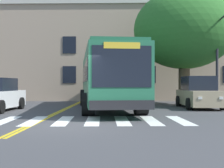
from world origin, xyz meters
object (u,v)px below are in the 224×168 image
car_tan_far_lane (199,94)px  traffic_light_near_corner (222,42)px  street_tree_curbside_large (184,30)px  car_grey_behind_bus (104,88)px  city_bus (107,78)px

car_tan_far_lane → traffic_light_near_corner: 3.23m
traffic_light_near_corner → street_tree_curbside_large: street_tree_curbside_large is taller
car_grey_behind_bus → car_tan_far_lane: bearing=-58.9°
city_bus → traffic_light_near_corner: bearing=1.7°
car_grey_behind_bus → street_tree_curbside_large: size_ratio=0.59×
city_bus → car_grey_behind_bus: (-0.65, 10.71, -0.77)m
car_tan_far_lane → car_grey_behind_bus: bearing=121.1°
city_bus → traffic_light_near_corner: 6.90m
car_tan_far_lane → street_tree_curbside_large: (-0.25, 2.87, 4.28)m
street_tree_curbside_large → city_bus: bearing=-145.3°
car_grey_behind_bus → street_tree_curbside_large: street_tree_curbside_large is taller
city_bus → street_tree_curbside_large: 7.08m
car_grey_behind_bus → traffic_light_near_corner: (7.25, -10.52, 2.78)m
car_grey_behind_bus → traffic_light_near_corner: 13.08m
traffic_light_near_corner → street_tree_curbside_large: bearing=113.5°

